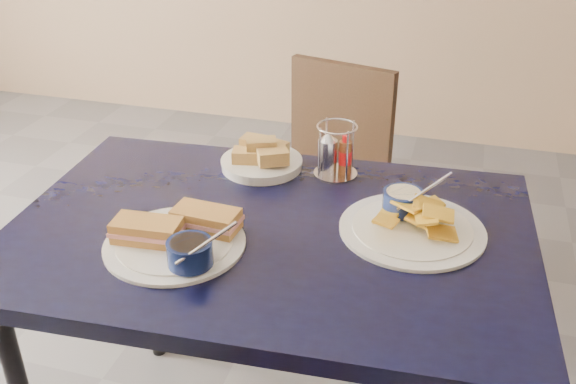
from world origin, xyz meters
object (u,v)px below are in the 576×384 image
(bread_basket, at_px, (262,158))
(condiment_caddy, at_px, (334,154))
(sandwich_plate, at_px, (179,236))
(plantain_plate, at_px, (410,220))
(dining_table, at_px, (270,254))
(chair_far, at_px, (323,165))

(bread_basket, relative_size, condiment_caddy, 1.51)
(sandwich_plate, bearing_deg, condiment_caddy, 60.18)
(plantain_plate, relative_size, condiment_caddy, 2.31)
(sandwich_plate, bearing_deg, dining_table, 38.42)
(plantain_plate, bearing_deg, dining_table, -163.77)
(chair_far, bearing_deg, sandwich_plate, -94.33)
(chair_far, xyz_separation_m, sandwich_plate, (-0.08, -1.00, 0.30))
(bread_basket, xyz_separation_m, condiment_caddy, (0.18, 0.02, 0.03))
(sandwich_plate, distance_m, bread_basket, 0.40)
(condiment_caddy, bearing_deg, chair_far, 105.17)
(sandwich_plate, bearing_deg, chair_far, 85.67)
(sandwich_plate, relative_size, bread_basket, 1.52)
(chair_far, xyz_separation_m, plantain_plate, (0.37, -0.79, 0.29))
(dining_table, distance_m, plantain_plate, 0.32)
(plantain_plate, xyz_separation_m, condiment_caddy, (-0.21, 0.20, 0.04))
(sandwich_plate, xyz_separation_m, plantain_plate, (0.45, 0.21, -0.01))
(chair_far, bearing_deg, plantain_plate, -64.69)
(plantain_plate, bearing_deg, bread_basket, 155.13)
(chair_far, relative_size, plantain_plate, 2.63)
(plantain_plate, bearing_deg, condiment_caddy, 136.77)
(bread_basket, bearing_deg, condiment_caddy, 5.07)
(sandwich_plate, height_order, condiment_caddy, condiment_caddy)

